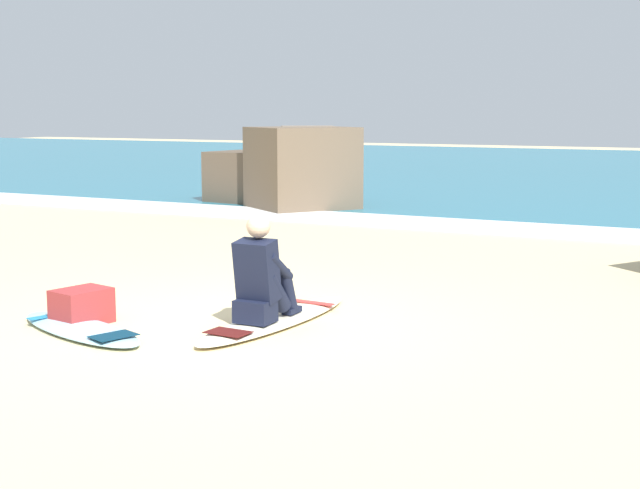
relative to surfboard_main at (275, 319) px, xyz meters
name	(u,v)px	position (x,y,z in m)	size (l,w,h in m)	color
ground_plane	(230,326)	(-0.31, -0.28, -0.04)	(80.00, 80.00, 0.00)	beige
sea	(615,173)	(-0.31, 20.71, 0.01)	(80.00, 28.00, 0.10)	teal
breaking_foam	(475,226)	(-0.31, 7.01, 0.02)	(80.00, 0.90, 0.11)	white
surfboard_main	(275,319)	(0.00, 0.00, 0.00)	(0.65, 2.31, 0.08)	#EFE5C6
surfer_seated	(262,279)	(-0.02, -0.20, 0.40)	(0.38, 0.70, 0.95)	black
surfboard_spare_near	(80,328)	(-1.34, -1.07, 0.00)	(1.80, 1.07, 0.08)	#9ED1E5
rock_outcrop_distant	(283,173)	(-4.55, 8.32, 0.65)	(3.81, 3.30, 1.59)	#756656
beach_bag	(82,306)	(-1.55, -0.81, 0.12)	(0.36, 0.48, 0.32)	maroon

